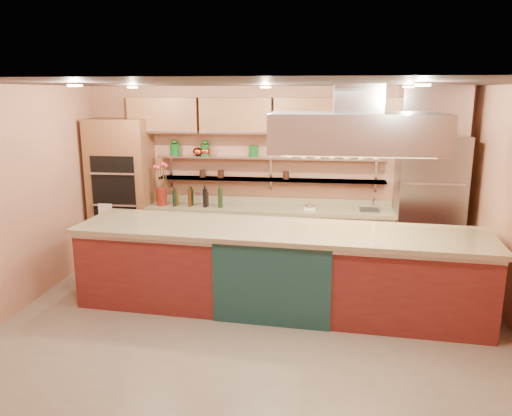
# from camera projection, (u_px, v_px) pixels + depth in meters

# --- Properties ---
(floor) EXTENTS (6.00, 5.00, 0.02)m
(floor) POSITION_uv_depth(u_px,v_px,m) (253.00, 326.00, 5.94)
(floor) COLOR gray
(floor) RESTS_ON ground
(ceiling) EXTENTS (6.00, 5.00, 0.02)m
(ceiling) POSITION_uv_depth(u_px,v_px,m) (253.00, 83.00, 5.30)
(ceiling) COLOR black
(ceiling) RESTS_ON wall_back
(wall_back) EXTENTS (6.00, 0.04, 2.80)m
(wall_back) POSITION_uv_depth(u_px,v_px,m) (274.00, 175.00, 8.03)
(wall_back) COLOR #B97857
(wall_back) RESTS_ON floor
(wall_front) EXTENTS (6.00, 0.04, 2.80)m
(wall_front) POSITION_uv_depth(u_px,v_px,m) (200.00, 301.00, 3.20)
(wall_front) COLOR #B97857
(wall_front) RESTS_ON floor
(wall_left) EXTENTS (0.04, 5.00, 2.80)m
(wall_left) POSITION_uv_depth(u_px,v_px,m) (6.00, 204.00, 6.00)
(wall_left) COLOR #B97857
(wall_left) RESTS_ON floor
(oven_stack) EXTENTS (0.95, 0.64, 2.30)m
(oven_stack) POSITION_uv_depth(u_px,v_px,m) (122.00, 190.00, 8.09)
(oven_stack) COLOR brown
(oven_stack) RESTS_ON floor
(refrigerator) EXTENTS (0.95, 0.72, 2.10)m
(refrigerator) POSITION_uv_depth(u_px,v_px,m) (428.00, 206.00, 7.46)
(refrigerator) COLOR gray
(refrigerator) RESTS_ON floor
(back_counter) EXTENTS (3.84, 0.64, 0.93)m
(back_counter) POSITION_uv_depth(u_px,v_px,m) (269.00, 236.00, 7.96)
(back_counter) COLOR tan
(back_counter) RESTS_ON floor
(wall_shelf_lower) EXTENTS (3.60, 0.26, 0.03)m
(wall_shelf_lower) POSITION_uv_depth(u_px,v_px,m) (270.00, 180.00, 7.92)
(wall_shelf_lower) COLOR #BABCC2
(wall_shelf_lower) RESTS_ON wall_back
(wall_shelf_upper) EXTENTS (3.60, 0.26, 0.03)m
(wall_shelf_upper) POSITION_uv_depth(u_px,v_px,m) (270.00, 158.00, 7.84)
(wall_shelf_upper) COLOR #BABCC2
(wall_shelf_upper) RESTS_ON wall_back
(upper_cabinets) EXTENTS (4.60, 0.36, 0.55)m
(upper_cabinets) POSITION_uv_depth(u_px,v_px,m) (274.00, 116.00, 7.64)
(upper_cabinets) COLOR brown
(upper_cabinets) RESTS_ON wall_back
(range_hood) EXTENTS (2.00, 1.00, 0.45)m
(range_hood) POSITION_uv_depth(u_px,v_px,m) (356.00, 132.00, 5.82)
(range_hood) COLOR #BABCC2
(range_hood) RESTS_ON ceiling
(ceiling_downlights) EXTENTS (4.00, 2.80, 0.02)m
(ceiling_downlights) POSITION_uv_depth(u_px,v_px,m) (255.00, 86.00, 5.50)
(ceiling_downlights) COLOR #FFE5A5
(ceiling_downlights) RESTS_ON ceiling
(island) EXTENTS (5.10, 1.45, 1.05)m
(island) POSITION_uv_depth(u_px,v_px,m) (278.00, 268.00, 6.33)
(island) COLOR maroon
(island) RESTS_ON floor
(flower_vase) EXTENTS (0.18, 0.18, 0.29)m
(flower_vase) POSITION_uv_depth(u_px,v_px,m) (162.00, 196.00, 7.99)
(flower_vase) COLOR maroon
(flower_vase) RESTS_ON back_counter
(oil_bottle_cluster) EXTENTS (0.90, 0.50, 0.28)m
(oil_bottle_cluster) POSITION_uv_depth(u_px,v_px,m) (198.00, 198.00, 7.92)
(oil_bottle_cluster) COLOR black
(oil_bottle_cluster) RESTS_ON back_counter
(kitchen_scale) EXTENTS (0.20, 0.17, 0.10)m
(kitchen_scale) POSITION_uv_depth(u_px,v_px,m) (310.00, 207.00, 7.71)
(kitchen_scale) COLOR white
(kitchen_scale) RESTS_ON back_counter
(bar_faucet) EXTENTS (0.03, 0.03, 0.20)m
(bar_faucet) POSITION_uv_depth(u_px,v_px,m) (373.00, 204.00, 7.68)
(bar_faucet) COLOR white
(bar_faucet) RESTS_ON back_counter
(copper_kettle) EXTENTS (0.20, 0.20, 0.13)m
(copper_kettle) POSITION_uv_depth(u_px,v_px,m) (198.00, 151.00, 7.97)
(copper_kettle) COLOR #BB432B
(copper_kettle) RESTS_ON wall_shelf_upper
(green_canister) EXTENTS (0.16, 0.16, 0.18)m
(green_canister) POSITION_uv_depth(u_px,v_px,m) (254.00, 151.00, 7.85)
(green_canister) COLOR #0F4A16
(green_canister) RESTS_ON wall_shelf_upper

